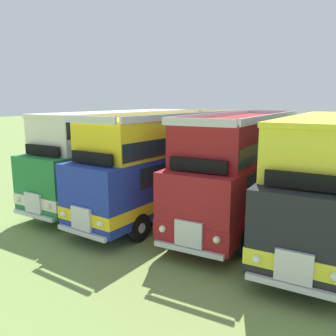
# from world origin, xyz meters

# --- Properties ---
(ground_plane) EXTENTS (200.00, 200.00, 0.00)m
(ground_plane) POSITION_xyz_m (0.00, 0.00, 0.00)
(ground_plane) COLOR #7A934C
(bus_first_in_row) EXTENTS (2.64, 10.71, 4.49)m
(bus_first_in_row) POSITION_xyz_m (-9.72, -0.03, 2.47)
(bus_first_in_row) COLOR #237538
(bus_first_in_row) RESTS_ON ground
(bus_second_in_row) EXTENTS (3.13, 11.20, 4.52)m
(bus_second_in_row) POSITION_xyz_m (-6.48, -0.22, 2.36)
(bus_second_in_row) COLOR #1E339E
(bus_second_in_row) RESTS_ON ground
(bus_third_in_row) EXTENTS (2.96, 10.87, 4.52)m
(bus_third_in_row) POSITION_xyz_m (-3.25, 0.30, 2.36)
(bus_third_in_row) COLOR maroon
(bus_third_in_row) RESTS_ON ground
(bus_fourth_in_row) EXTENTS (2.79, 10.85, 4.49)m
(bus_fourth_in_row) POSITION_xyz_m (-0.00, -0.26, 2.47)
(bus_fourth_in_row) COLOR black
(bus_fourth_in_row) RESTS_ON ground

